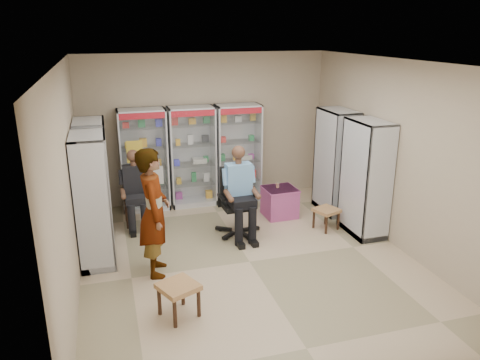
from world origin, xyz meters
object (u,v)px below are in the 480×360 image
object	(u,v)px
seated_shopkeeper	(238,194)
woven_stool_a	(326,219)
cabinet_back_mid	(192,157)
cabinet_right_far	(336,162)
cabinet_left_near	(93,200)
office_chair	(237,202)
cabinet_left_far	(94,178)
cabinet_back_right	(238,153)
standing_man	(154,213)
cabinet_right_near	(366,178)
cabinet_back_left	(144,160)
woven_stool_b	(179,300)
wooden_chair	(136,200)
pink_trunk	(280,202)

from	to	relation	value
seated_shopkeeper	woven_stool_a	world-z (taller)	seated_shopkeeper
cabinet_back_mid	cabinet_right_far	bearing A→B (deg)	-23.65
cabinet_left_near	office_chair	world-z (taller)	cabinet_left_near
cabinet_left_far	cabinet_back_mid	bearing A→B (deg)	116.32
cabinet_back_right	standing_man	world-z (taller)	cabinet_back_right
cabinet_left_near	standing_man	world-z (taller)	cabinet_left_near
cabinet_right_far	cabinet_right_near	size ratio (longest dim) A/B	1.00
cabinet_back_mid	seated_shopkeeper	bearing A→B (deg)	-74.94
cabinet_back_left	cabinet_back_mid	world-z (taller)	same
office_chair	woven_stool_b	distance (m)	2.60
cabinet_back_mid	woven_stool_a	xyz separation A→B (m)	(2.04, -1.92, -0.81)
woven_stool_a	cabinet_back_left	bearing A→B (deg)	147.32
seated_shopkeeper	woven_stool_a	size ratio (longest dim) A/B	3.90
cabinet_back_mid	wooden_chair	distance (m)	1.50
woven_stool_b	wooden_chair	bearing A→B (deg)	95.13
cabinet_back_right	woven_stool_a	world-z (taller)	cabinet_back_right
cabinet_back_left	cabinet_left_near	size ratio (longest dim) A/B	1.00
office_chair	pink_trunk	world-z (taller)	office_chair
cabinet_right_far	woven_stool_a	xyz separation A→B (m)	(-0.54, -0.79, -0.81)
cabinet_right_far	seated_shopkeeper	world-z (taller)	cabinet_right_far
cabinet_right_near	cabinet_left_near	distance (m)	4.46
cabinet_left_near	cabinet_left_far	bearing A→B (deg)	180.00
cabinet_right_near	woven_stool_a	size ratio (longest dim) A/B	5.19
wooden_chair	pink_trunk	distance (m)	2.69
wooden_chair	pink_trunk	bearing A→B (deg)	-8.18
cabinet_back_left	cabinet_back_right	xyz separation A→B (m)	(1.90, 0.00, 0.00)
woven_stool_b	cabinet_back_right	bearing A→B (deg)	63.98
seated_shopkeeper	cabinet_right_near	bearing A→B (deg)	-15.62
cabinet_right_far	cabinet_back_mid	bearing A→B (deg)	66.35
office_chair	woven_stool_b	xyz separation A→B (m)	(-1.38, -2.17, -0.37)
cabinet_back_left	cabinet_left_near	bearing A→B (deg)	-114.61
cabinet_left_far	wooden_chair	bearing A→B (deg)	106.39
cabinet_back_right	woven_stool_a	distance (m)	2.35
cabinet_right_near	woven_stool_b	distance (m)	3.93
pink_trunk	woven_stool_b	world-z (taller)	pink_trunk
cabinet_back_mid	seated_shopkeeper	size ratio (longest dim) A/B	1.33
office_chair	woven_stool_a	world-z (taller)	office_chair
cabinet_left_far	woven_stool_b	distance (m)	3.16
cabinet_right_far	wooden_chair	bearing A→B (deg)	83.96
cabinet_back_mid	cabinet_back_left	bearing A→B (deg)	180.00
cabinet_back_right	cabinet_right_near	bearing A→B (deg)	-53.84
woven_stool_b	cabinet_left_far	bearing A→B (deg)	108.27
cabinet_back_mid	standing_man	bearing A→B (deg)	-111.77
office_chair	seated_shopkeeper	world-z (taller)	seated_shopkeeper
cabinet_left_near	wooden_chair	world-z (taller)	cabinet_left_near
cabinet_back_left	cabinet_right_near	size ratio (longest dim) A/B	1.00
woven_stool_a	cabinet_right_near	bearing A→B (deg)	-29.98
wooden_chair	woven_stool_b	xyz separation A→B (m)	(0.28, -3.10, -0.25)
woven_stool_a	woven_stool_b	distance (m)	3.53
wooden_chair	pink_trunk	size ratio (longest dim) A/B	1.62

